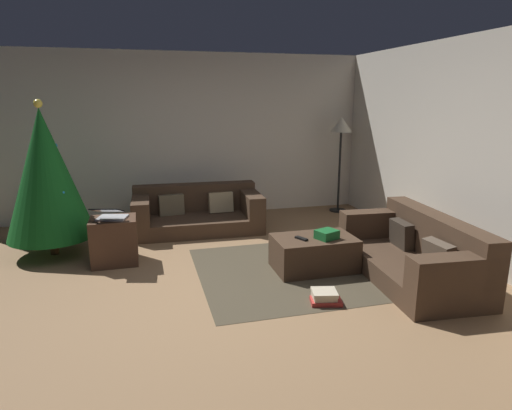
{
  "coord_description": "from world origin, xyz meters",
  "views": [
    {
      "loc": [
        -0.58,
        -4.05,
        1.9
      ],
      "look_at": [
        0.63,
        0.49,
        0.75
      ],
      "focal_mm": 30.8,
      "sensor_mm": 36.0,
      "label": 1
    }
  ],
  "objects_px": {
    "laptop": "(110,215)",
    "corner_lamp": "(341,132)",
    "couch_left": "(197,212)",
    "book_stack": "(325,297)",
    "gift_box": "(327,234)",
    "side_table": "(114,241)",
    "ottoman": "(314,253)",
    "tv_remote": "(301,239)",
    "christmas_tree": "(46,174)",
    "couch_right": "(416,254)"
  },
  "relations": [
    {
      "from": "gift_box",
      "to": "side_table",
      "type": "height_order",
      "value": "side_table"
    },
    {
      "from": "tv_remote",
      "to": "gift_box",
      "type": "bearing_deg",
      "value": -35.06
    },
    {
      "from": "book_stack",
      "to": "christmas_tree",
      "type": "bearing_deg",
      "value": 142.02
    },
    {
      "from": "gift_box",
      "to": "book_stack",
      "type": "height_order",
      "value": "gift_box"
    },
    {
      "from": "christmas_tree",
      "to": "laptop",
      "type": "xyz_separation_m",
      "value": [
        0.73,
        -0.57,
        -0.41
      ]
    },
    {
      "from": "side_table",
      "to": "corner_lamp",
      "type": "height_order",
      "value": "corner_lamp"
    },
    {
      "from": "tv_remote",
      "to": "side_table",
      "type": "height_order",
      "value": "side_table"
    },
    {
      "from": "corner_lamp",
      "to": "gift_box",
      "type": "bearing_deg",
      "value": -117.99
    },
    {
      "from": "couch_right",
      "to": "book_stack",
      "type": "relative_size",
      "value": 5.93
    },
    {
      "from": "couch_right",
      "to": "tv_remote",
      "type": "distance_m",
      "value": 1.24
    },
    {
      "from": "side_table",
      "to": "laptop",
      "type": "height_order",
      "value": "laptop"
    },
    {
      "from": "ottoman",
      "to": "corner_lamp",
      "type": "xyz_separation_m",
      "value": [
        1.41,
        2.36,
        1.16
      ]
    },
    {
      "from": "christmas_tree",
      "to": "laptop",
      "type": "bearing_deg",
      "value": -37.8
    },
    {
      "from": "gift_box",
      "to": "book_stack",
      "type": "relative_size",
      "value": 0.69
    },
    {
      "from": "ottoman",
      "to": "laptop",
      "type": "height_order",
      "value": "laptop"
    },
    {
      "from": "ottoman",
      "to": "tv_remote",
      "type": "bearing_deg",
      "value": -167.76
    },
    {
      "from": "couch_left",
      "to": "tv_remote",
      "type": "xyz_separation_m",
      "value": [
        0.9,
        -1.97,
        0.14
      ]
    },
    {
      "from": "christmas_tree",
      "to": "corner_lamp",
      "type": "bearing_deg",
      "value": 13.78
    },
    {
      "from": "couch_right",
      "to": "christmas_tree",
      "type": "relative_size",
      "value": 1.02
    },
    {
      "from": "gift_box",
      "to": "tv_remote",
      "type": "xyz_separation_m",
      "value": [
        -0.28,
        0.05,
        -0.04
      ]
    },
    {
      "from": "book_stack",
      "to": "gift_box",
      "type": "bearing_deg",
      "value": 65.92
    },
    {
      "from": "tv_remote",
      "to": "side_table",
      "type": "distance_m",
      "value": 2.18
    },
    {
      "from": "gift_box",
      "to": "corner_lamp",
      "type": "bearing_deg",
      "value": 62.01
    },
    {
      "from": "christmas_tree",
      "to": "side_table",
      "type": "relative_size",
      "value": 3.47
    },
    {
      "from": "corner_lamp",
      "to": "couch_right",
      "type": "bearing_deg",
      "value": -98.57
    },
    {
      "from": "couch_left",
      "to": "book_stack",
      "type": "relative_size",
      "value": 5.72
    },
    {
      "from": "couch_right",
      "to": "corner_lamp",
      "type": "bearing_deg",
      "value": -4.04
    },
    {
      "from": "couch_right",
      "to": "book_stack",
      "type": "bearing_deg",
      "value": 110.19
    },
    {
      "from": "christmas_tree",
      "to": "laptop",
      "type": "height_order",
      "value": "christmas_tree"
    },
    {
      "from": "couch_left",
      "to": "book_stack",
      "type": "height_order",
      "value": "couch_left"
    },
    {
      "from": "gift_box",
      "to": "tv_remote",
      "type": "bearing_deg",
      "value": 170.9
    },
    {
      "from": "laptop",
      "to": "book_stack",
      "type": "relative_size",
      "value": 1.51
    },
    {
      "from": "couch_right",
      "to": "tv_remote",
      "type": "height_order",
      "value": "couch_right"
    },
    {
      "from": "laptop",
      "to": "book_stack",
      "type": "xyz_separation_m",
      "value": [
        1.98,
        -1.55,
        -0.54
      ]
    },
    {
      "from": "laptop",
      "to": "corner_lamp",
      "type": "height_order",
      "value": "corner_lamp"
    },
    {
      "from": "couch_right",
      "to": "book_stack",
      "type": "distance_m",
      "value": 1.26
    },
    {
      "from": "gift_box",
      "to": "christmas_tree",
      "type": "distance_m",
      "value": 3.4
    },
    {
      "from": "gift_box",
      "to": "christmas_tree",
      "type": "relative_size",
      "value": 0.12
    },
    {
      "from": "ottoman",
      "to": "gift_box",
      "type": "relative_size",
      "value": 4.05
    },
    {
      "from": "book_stack",
      "to": "corner_lamp",
      "type": "distance_m",
      "value": 3.81
    },
    {
      "from": "gift_box",
      "to": "laptop",
      "type": "height_order",
      "value": "laptop"
    },
    {
      "from": "side_table",
      "to": "corner_lamp",
      "type": "distance_m",
      "value": 4.07
    },
    {
      "from": "laptop",
      "to": "corner_lamp",
      "type": "xyz_separation_m",
      "value": [
        3.61,
        1.63,
        0.75
      ]
    },
    {
      "from": "christmas_tree",
      "to": "gift_box",
      "type": "bearing_deg",
      "value": -24.25
    },
    {
      "from": "couch_left",
      "to": "laptop",
      "type": "xyz_separation_m",
      "value": [
        -1.14,
        -1.21,
        0.35
      ]
    },
    {
      "from": "laptop",
      "to": "christmas_tree",
      "type": "bearing_deg",
      "value": 142.2
    },
    {
      "from": "ottoman",
      "to": "book_stack",
      "type": "xyz_separation_m",
      "value": [
        -0.22,
        -0.83,
        -0.13
      ]
    },
    {
      "from": "christmas_tree",
      "to": "corner_lamp",
      "type": "xyz_separation_m",
      "value": [
        4.35,
        1.07,
        0.34
      ]
    },
    {
      "from": "tv_remote",
      "to": "book_stack",
      "type": "distance_m",
      "value": 0.86
    },
    {
      "from": "ottoman",
      "to": "gift_box",
      "type": "bearing_deg",
      "value": -36.39
    }
  ]
}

